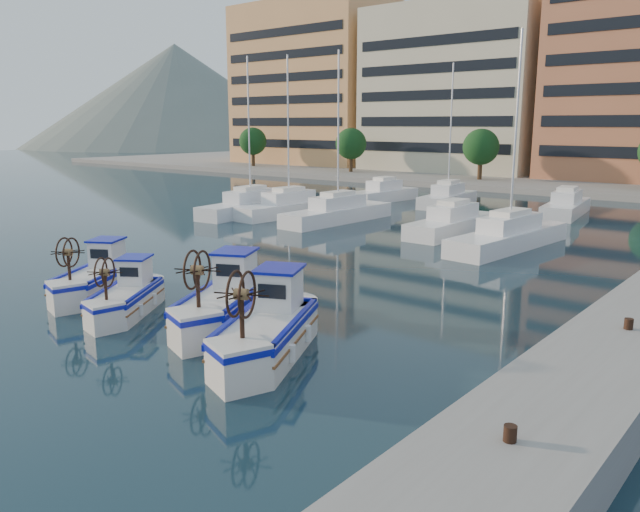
% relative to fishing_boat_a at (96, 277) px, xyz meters
% --- Properties ---
extents(ground, '(300.00, 300.00, 0.00)m').
position_rel_fishing_boat_a_xyz_m(ground, '(5.34, -0.92, -0.74)').
color(ground, '#193542').
rests_on(ground, ground).
extents(hill_west, '(180.00, 180.00, 60.00)m').
position_rel_fishing_boat_a_xyz_m(hill_west, '(-134.66, 109.08, -0.74)').
color(hill_west, slate).
rests_on(hill_west, ground).
extents(yacht_marina, '(37.45, 24.15, 11.50)m').
position_rel_fishing_boat_a_xyz_m(yacht_marina, '(1.94, 26.46, -0.21)').
color(yacht_marina, white).
rests_on(yacht_marina, ground).
extents(fishing_boat_a, '(3.58, 4.42, 2.68)m').
position_rel_fishing_boat_a_xyz_m(fishing_boat_a, '(0.00, 0.00, 0.00)').
color(fishing_boat_a, silver).
rests_on(fishing_boat_a, ground).
extents(fishing_boat_b, '(3.39, 3.94, 2.42)m').
position_rel_fishing_boat_a_xyz_m(fishing_boat_b, '(3.05, -0.63, -0.07)').
color(fishing_boat_b, silver).
rests_on(fishing_boat_b, ground).
extents(fishing_boat_c, '(3.80, 4.98, 3.01)m').
position_rel_fishing_boat_a_xyz_m(fishing_boat_c, '(6.75, 0.73, 0.09)').
color(fishing_boat_c, silver).
rests_on(fishing_boat_c, ground).
extents(fishing_boat_d, '(3.81, 5.05, 3.04)m').
position_rel_fishing_boat_a_xyz_m(fishing_boat_d, '(9.86, -0.35, 0.10)').
color(fishing_boat_d, silver).
rests_on(fishing_boat_d, ground).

